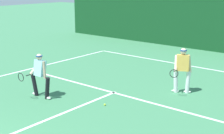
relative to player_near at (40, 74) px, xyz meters
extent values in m
cube|color=white|center=(1.65, 7.16, -0.83)|extent=(9.97, 0.10, 0.01)
cube|color=white|center=(1.65, 1.93, -0.83)|extent=(8.13, 0.10, 0.01)
cube|color=white|center=(1.65, -1.16, -0.83)|extent=(0.10, 6.40, 0.01)
cylinder|color=black|center=(0.33, 0.02, -0.45)|extent=(0.25, 0.14, 0.77)
cylinder|color=black|center=(-0.32, 0.00, -0.45)|extent=(0.30, 0.14, 0.77)
ellipsoid|color=white|center=(0.33, 0.02, -0.78)|extent=(0.26, 0.12, 0.09)
ellipsoid|color=white|center=(-0.32, 0.00, -0.78)|extent=(0.26, 0.12, 0.09)
cube|color=#9EDBEA|center=(0.01, 0.01, 0.20)|extent=(0.40, 0.31, 0.56)
cylinder|color=beige|center=(0.22, 0.02, 0.18)|extent=(0.13, 0.09, 0.59)
cylinder|color=beige|center=(-0.21, 0.01, 0.18)|extent=(0.10, 0.52, 0.42)
sphere|color=beige|center=(0.01, 0.01, 0.59)|extent=(0.20, 0.20, 0.20)
cylinder|color=#19478C|center=(0.01, 0.01, 0.62)|extent=(0.23, 0.23, 0.04)
cylinder|color=black|center=(-0.26, -0.24, -0.03)|extent=(0.04, 0.26, 0.03)
torus|color=black|center=(-0.25, -0.58, -0.03)|extent=(0.29, 0.03, 0.29)
cylinder|color=silver|center=(3.69, 3.59, -0.42)|extent=(0.22, 0.21, 0.82)
cylinder|color=silver|center=(3.31, 3.39, -0.42)|extent=(0.24, 0.22, 0.82)
ellipsoid|color=white|center=(3.69, 3.59, -0.78)|extent=(0.28, 0.22, 0.09)
ellipsoid|color=white|center=(3.31, 3.39, -0.78)|extent=(0.28, 0.22, 0.09)
cube|color=#E5B24C|center=(3.50, 3.49, 0.27)|extent=(0.49, 0.42, 0.58)
cylinder|color=beige|center=(3.71, 3.60, 0.24)|extent=(0.20, 0.17, 0.63)
cylinder|color=beige|center=(3.30, 3.38, 0.24)|extent=(0.31, 0.47, 0.53)
sphere|color=beige|center=(3.50, 3.49, 0.68)|extent=(0.22, 0.22, 0.22)
cylinder|color=#19478C|center=(3.50, 3.49, 0.72)|extent=(0.32, 0.32, 0.04)
cylinder|color=black|center=(3.37, 3.14, 0.02)|extent=(0.15, 0.24, 0.03)
torus|color=black|center=(3.53, 2.83, 0.02)|extent=(0.27, 0.16, 0.29)
sphere|color=#D1E033|center=(2.21, 0.78, -0.80)|extent=(0.07, 0.07, 0.07)
cube|color=#12421F|center=(1.65, 10.99, 0.85)|extent=(22.19, 0.12, 3.36)
camera|label=1|loc=(8.63, -6.69, 3.05)|focal=52.62mm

